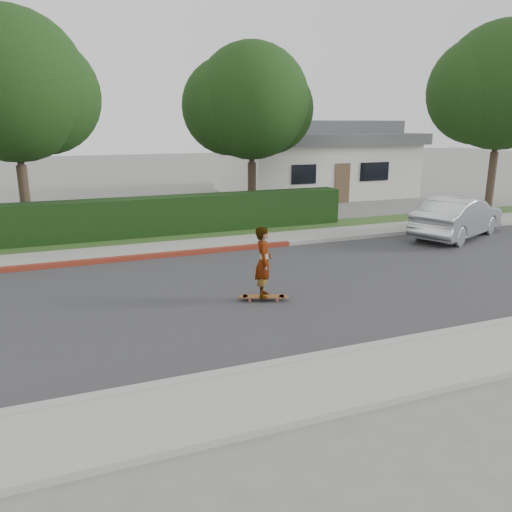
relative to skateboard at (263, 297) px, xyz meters
name	(u,v)px	position (x,y,z in m)	size (l,w,h in m)	color
ground	(318,282)	(1.91, 0.81, -0.11)	(120.00, 120.00, 0.00)	slate
road	(318,282)	(1.91, 0.81, -0.10)	(60.00, 8.00, 0.01)	#2D2D30
curb_near	(417,339)	(1.91, -3.29, -0.03)	(60.00, 0.20, 0.15)	#9E9E99
sidewalk_near	(450,360)	(1.91, -4.19, -0.05)	(60.00, 1.60, 0.12)	gray
curb_far	(262,246)	(1.91, 4.91, -0.03)	(60.00, 0.20, 0.15)	#9E9E99
curb_red_section	(111,260)	(-3.09, 4.91, -0.03)	(12.00, 0.21, 0.15)	maroon
sidewalk_far	(252,241)	(1.91, 5.81, -0.05)	(60.00, 1.60, 0.12)	gray
planting_strip	(238,232)	(1.91, 7.41, -0.06)	(60.00, 1.60, 0.10)	#2D4C1E
hedge	(157,217)	(-1.09, 8.01, 0.64)	(15.00, 1.00, 1.50)	black
tree_left	(12,90)	(-5.60, 9.49, 5.16)	(5.99, 5.21, 8.00)	#33261C
tree_center	(250,105)	(3.40, 9.99, 4.80)	(5.66, 4.84, 7.44)	#33261C
tree_right	(499,89)	(14.40, 7.49, 5.52)	(6.32, 5.60, 8.56)	#33261C
house	(311,158)	(9.91, 16.80, 1.99)	(10.60, 8.60, 4.30)	beige
skateboard	(263,297)	(0.00, 0.00, 0.00)	(1.22, 0.67, 0.11)	#B44D31
skateboarder	(264,262)	(0.00, 0.00, 0.87)	(0.62, 0.41, 1.70)	white
car_silver	(458,217)	(9.38, 3.85, 0.66)	(1.63, 4.67, 1.54)	silver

